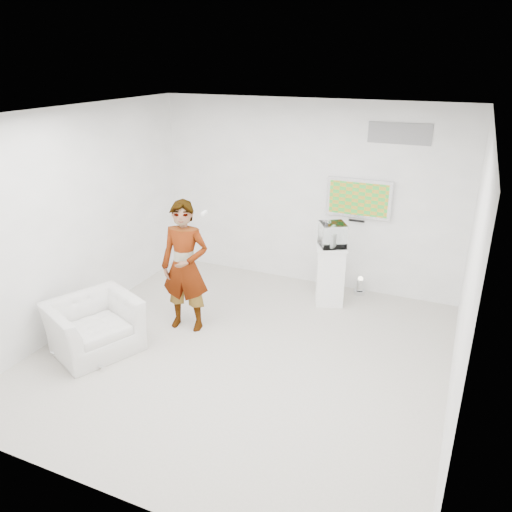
% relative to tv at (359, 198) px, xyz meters
% --- Properties ---
extents(room, '(5.01, 5.01, 3.00)m').
position_rel_tv_xyz_m(room, '(-0.85, -2.45, -0.05)').
color(room, beige).
rests_on(room, ground).
extents(tv, '(1.00, 0.08, 0.60)m').
position_rel_tv_xyz_m(tv, '(0.00, 0.00, 0.00)').
color(tv, silver).
rests_on(tv, room).
extents(logo_decal, '(0.90, 0.02, 0.30)m').
position_rel_tv_xyz_m(logo_decal, '(0.50, 0.04, 1.00)').
color(logo_decal, gray).
rests_on(logo_decal, room).
extents(person, '(0.73, 0.54, 1.84)m').
position_rel_tv_xyz_m(person, '(-1.86, -2.12, -0.63)').
color(person, silver).
rests_on(person, room).
extents(armchair, '(1.29, 1.35, 0.69)m').
position_rel_tv_xyz_m(armchair, '(-2.66, -3.11, -1.21)').
color(armchair, silver).
rests_on(armchair, room).
extents(pedestal, '(0.58, 0.58, 0.94)m').
position_rel_tv_xyz_m(pedestal, '(-0.23, -0.59, -1.08)').
color(pedestal, white).
rests_on(pedestal, room).
extents(floor_uplight, '(0.22, 0.22, 0.29)m').
position_rel_tv_xyz_m(floor_uplight, '(0.15, -0.11, -1.41)').
color(floor_uplight, silver).
rests_on(floor_uplight, room).
extents(vitrine, '(0.49, 0.49, 0.36)m').
position_rel_tv_xyz_m(vitrine, '(-0.23, -0.59, -0.44)').
color(vitrine, white).
rests_on(vitrine, pedestal).
extents(console, '(0.05, 0.15, 0.20)m').
position_rel_tv_xyz_m(console, '(-0.23, -0.59, -0.51)').
color(console, white).
rests_on(console, pedestal).
extents(wii_remote, '(0.05, 0.15, 0.04)m').
position_rel_tv_xyz_m(wii_remote, '(-1.63, -1.93, 0.11)').
color(wii_remote, white).
rests_on(wii_remote, person).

